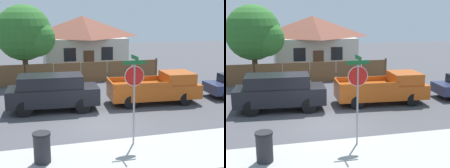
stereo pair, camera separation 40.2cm
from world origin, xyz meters
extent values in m
plane|color=#47474C|center=(0.00, 0.00, 0.00)|extent=(80.00, 80.00, 0.00)
cube|color=#A3A39E|center=(0.00, -3.60, 0.00)|extent=(36.00, 3.20, 0.01)
cube|color=brown|center=(-4.35, 9.07, 0.76)|extent=(1.91, 0.06, 1.51)
cube|color=brown|center=(-2.37, 9.07, 0.76)|extent=(1.91, 0.06, 1.51)
cube|color=brown|center=(-0.38, 9.07, 0.76)|extent=(1.91, 0.06, 1.51)
cube|color=brown|center=(1.60, 9.07, 0.76)|extent=(1.91, 0.06, 1.51)
cube|color=brown|center=(3.59, 9.07, 0.76)|extent=(1.91, 0.06, 1.51)
cube|color=brown|center=(5.58, 9.07, 0.76)|extent=(1.91, 0.06, 1.51)
cube|color=brown|center=(6.57, 9.07, 0.81)|extent=(0.12, 0.12, 1.61)
cube|color=beige|center=(1.82, 15.06, 1.47)|extent=(7.02, 5.72, 2.94)
pyramid|color=brown|center=(1.82, 15.06, 3.88)|extent=(7.58, 6.17, 1.89)
cube|color=black|center=(0.24, 12.18, 1.70)|extent=(1.00, 0.04, 1.10)
cube|color=black|center=(3.40, 12.18, 1.70)|extent=(1.00, 0.04, 1.10)
cube|color=brown|center=(1.82, 12.18, 1.00)|extent=(0.90, 0.04, 2.00)
cylinder|color=brown|center=(-3.31, 10.09, 1.08)|extent=(0.40, 0.40, 2.16)
sphere|color=#2D6B28|center=(-3.31, 10.09, 3.67)|extent=(4.00, 4.00, 4.00)
sphere|color=#31732C|center=(-2.41, 9.59, 3.27)|extent=(2.60, 2.60, 2.60)
cube|color=black|center=(-1.92, 2.58, 0.82)|extent=(4.74, 2.14, 0.88)
cube|color=black|center=(-2.04, 2.59, 1.58)|extent=(3.35, 1.91, 0.64)
cube|color=black|center=(-0.50, 2.49, 1.58)|extent=(0.16, 1.63, 0.54)
cylinder|color=black|center=(-0.44, 3.31, 0.40)|extent=(0.80, 0.22, 0.80)
cylinder|color=black|center=(-0.54, 1.68, 0.40)|extent=(0.80, 0.22, 0.80)
cylinder|color=black|center=(-3.31, 3.49, 0.40)|extent=(0.80, 0.22, 0.80)
cylinder|color=black|center=(-3.41, 1.86, 0.40)|extent=(0.80, 0.22, 0.80)
cube|color=#B74C14|center=(3.66, 2.58, 0.73)|extent=(5.18, 2.25, 0.77)
cube|color=#B74C14|center=(5.05, 2.50, 1.43)|extent=(1.73, 1.88, 0.62)
cube|color=#B74C14|center=(2.86, 3.56, 1.25)|extent=(3.18, 0.28, 0.27)
cube|color=#B74C14|center=(2.75, 1.72, 1.25)|extent=(3.18, 0.28, 0.27)
cube|color=#B74C14|center=(1.17, 2.74, 1.25)|extent=(0.19, 1.85, 0.27)
cylinder|color=black|center=(5.29, 3.34, 0.36)|extent=(0.72, 0.22, 0.72)
cylinder|color=black|center=(5.18, 1.63, 0.36)|extent=(0.72, 0.22, 0.72)
cylinder|color=black|center=(2.15, 3.54, 0.36)|extent=(0.72, 0.22, 0.72)
cylinder|color=black|center=(2.04, 1.82, 0.36)|extent=(0.72, 0.22, 0.72)
cylinder|color=black|center=(8.09, 3.43, 0.32)|extent=(0.64, 0.22, 0.64)
cylinder|color=gray|center=(0.69, -2.60, 1.55)|extent=(0.07, 0.07, 3.10)
cylinder|color=red|center=(0.69, -2.60, 2.69)|extent=(0.72, 0.03, 0.72)
cylinder|color=white|center=(0.69, -2.60, 2.69)|extent=(0.77, 0.02, 0.77)
cube|color=#19602D|center=(0.69, -2.60, 3.20)|extent=(0.86, 0.03, 0.15)
cube|color=#19602D|center=(0.69, -2.60, 3.38)|extent=(0.03, 0.77, 0.15)
cylinder|color=#28282D|center=(-2.80, -3.29, 0.49)|extent=(0.57, 0.57, 0.98)
cylinder|color=black|center=(-2.80, -3.29, 1.02)|extent=(0.61, 0.61, 0.08)
camera|label=1|loc=(-3.08, -13.34, 4.91)|focal=50.00mm
camera|label=2|loc=(-2.69, -13.44, 4.91)|focal=50.00mm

